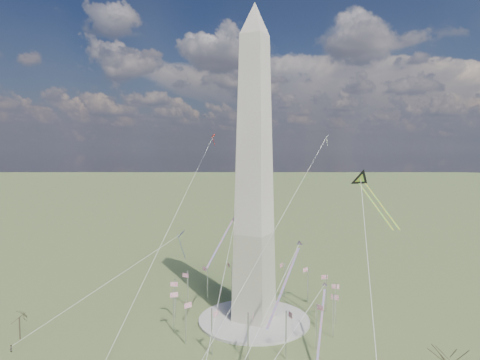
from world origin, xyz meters
The scene contains 14 objects.
ground centered at (0.00, 0.00, 0.00)m, with size 2000.00×2000.00×0.00m, color #466231.
plaza centered at (0.00, 0.00, 0.40)m, with size 36.00×36.00×0.80m, color #AFA9A0.
washington_monument centered at (0.00, 0.00, 47.95)m, with size 15.56×15.56×100.00m.
flagpole_ring centered at (0.00, 0.00, 7.27)m, with size 54.40×54.40×13.00m.
tree_near centered at (57.48, -20.49, 10.33)m, with size 8.28×8.28×14.49m.
tree_far centered at (-54.91, -44.08, 7.05)m, with size 5.65×5.65×9.89m.
person_west centered at (-49.88, -50.20, 0.96)m, with size 0.94×0.73×1.92m, color gray.
kite_delta_black centered at (33.25, 2.25, 46.29)m, with size 15.88×15.49×14.87m.
kite_diamond_purple centered at (-30.65, 2.92, 24.18)m, with size 2.05×3.48×10.77m.
kite_streamer_left centered at (20.87, -22.56, 25.40)m, with size 2.17×22.99×15.78m.
kite_streamer_mid centered at (-5.41, -7.77, 31.05)m, with size 2.87×21.73×14.91m.
kite_streamer_right centered at (25.02, -8.04, 10.14)m, with size 6.45×24.25×16.82m.
kite_small_red centered at (-35.54, 33.43, 60.67)m, with size 1.36×2.19×4.96m.
kite_small_white centered at (11.43, 40.25, 60.04)m, with size 1.38×1.68×4.45m.
Camera 1 is at (59.04, -121.26, 55.92)m, focal length 32.00 mm.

